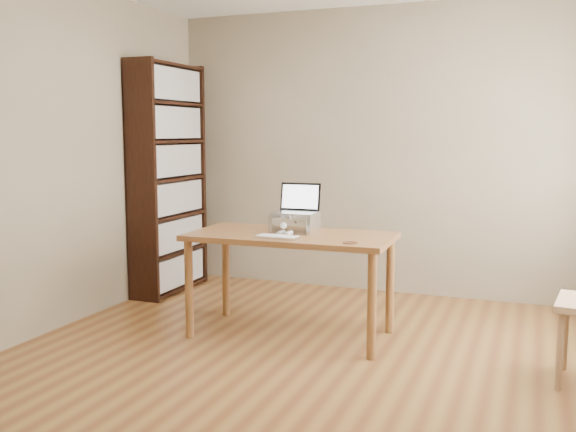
# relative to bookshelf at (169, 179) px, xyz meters

# --- Properties ---
(room) EXTENTS (4.04, 4.54, 2.64)m
(room) POSITION_rel_bookshelf_xyz_m (1.86, -1.54, 0.25)
(room) COLOR brown
(room) RESTS_ON ground
(bookshelf) EXTENTS (0.30, 0.90, 2.10)m
(bookshelf) POSITION_rel_bookshelf_xyz_m (0.00, 0.00, 0.00)
(bookshelf) COLOR black
(bookshelf) RESTS_ON ground
(desk) EXTENTS (1.47, 0.76, 0.75)m
(desk) POSITION_rel_bookshelf_xyz_m (1.53, -0.84, -0.39)
(desk) COLOR brown
(desk) RESTS_ON ground
(laptop_stand) EXTENTS (0.32, 0.25, 0.13)m
(laptop_stand) POSITION_rel_bookshelf_xyz_m (1.53, -0.76, -0.22)
(laptop_stand) COLOR silver
(laptop_stand) RESTS_ON desk
(laptop) EXTENTS (0.31, 0.26, 0.22)m
(laptop) POSITION_rel_bookshelf_xyz_m (1.53, -0.71, -0.11)
(laptop) COLOR silver
(laptop) RESTS_ON laptop_stand
(keyboard) EXTENTS (0.30, 0.14, 0.02)m
(keyboard) POSITION_rel_bookshelf_xyz_m (1.52, -1.06, -0.29)
(keyboard) COLOR silver
(keyboard) RESTS_ON desk
(coaster) EXTENTS (0.10, 0.10, 0.01)m
(coaster) POSITION_rel_bookshelf_xyz_m (2.04, -1.07, -0.30)
(coaster) COLOR #502E1B
(coaster) RESTS_ON desk
(cat) EXTENTS (0.25, 0.49, 0.16)m
(cat) POSITION_rel_bookshelf_xyz_m (1.53, -0.73, -0.23)
(cat) COLOR #4B413B
(cat) RESTS_ON desk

